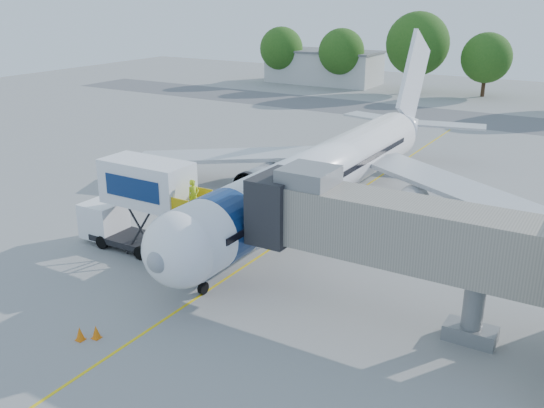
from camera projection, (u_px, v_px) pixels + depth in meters
The scene contains 14 objects.
ground at pixel (295, 233), 37.96m from camera, with size 160.00×160.00×0.00m, color gray.
guidance_line at pixel (295, 232), 37.96m from camera, with size 0.15×70.00×0.01m, color yellow.
taxiway_strip at pixel (467, 119), 71.89m from camera, with size 120.00×10.00×0.01m, color #59595B.
aircraft at pixel (326, 172), 40.31m from camera, with size 34.17×37.73×11.35m.
jet_bridge at pixel (377, 228), 26.97m from camera, with size 13.90×3.20×6.60m.
catering_hiloader at pixel (140, 206), 34.44m from camera, with size 8.50×2.44×5.50m.
ground_tug at pixel (93, 333), 25.39m from camera, with size 3.97×2.95×1.42m.
safety_cone_a at pixel (96, 332), 26.30m from camera, with size 0.39×0.39×0.62m.
safety_cone_b at pixel (80, 334), 26.16m from camera, with size 0.39×0.39×0.63m.
outbuilding_left at pixel (324, 67), 99.20m from camera, with size 18.40×8.40×5.30m.
tree_a at pixel (281, 49), 99.22m from camera, with size 7.03×7.03×8.96m.
tree_b at pixel (341, 52), 93.60m from camera, with size 7.10×7.10×9.05m.
tree_c at pixel (418, 44), 88.18m from camera, with size 9.16×9.16×11.68m.
tree_d at pixel (487, 58), 85.37m from camera, with size 7.04×7.04×8.98m.
Camera 1 is at (16.93, -30.92, 14.28)m, focal length 40.00 mm.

